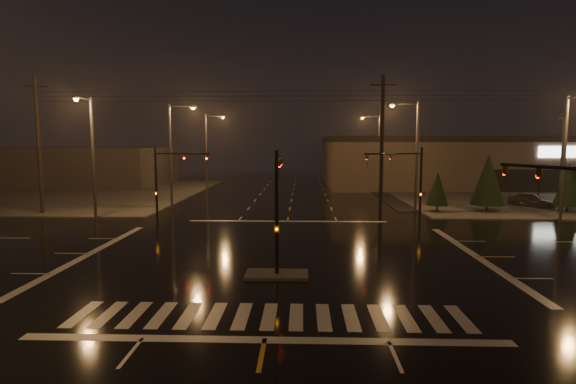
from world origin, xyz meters
The scene contains 25 objects.
ground centered at (0.00, 0.00, 0.00)m, with size 140.00×140.00×0.00m, color black.
sidewalk_ne centered at (30.00, 30.00, 0.06)m, with size 36.00×36.00×0.12m, color #413E3A.
sidewalk_nw centered at (-30.00, 30.00, 0.06)m, with size 36.00×36.00×0.12m, color #413E3A.
median_island centered at (0.00, -4.00, 0.07)m, with size 3.00×1.60×0.15m, color #413E3A.
crosswalk centered at (0.00, -9.00, 0.01)m, with size 15.00×2.60×0.01m, color beige.
stop_bar_near centered at (0.00, -11.00, 0.01)m, with size 16.00×0.50×0.01m, color beige.
stop_bar_far centered at (0.00, 11.00, 0.01)m, with size 16.00×0.50×0.01m, color beige.
retail_building centered at (35.00, 45.99, 3.84)m, with size 60.20×28.30×7.20m.
commercial_block centered at (-35.00, 42.00, 2.80)m, with size 30.00×18.00×5.60m, color #3E3936.
signal_mast_median centered at (0.00, -3.07, 3.75)m, with size 0.25×4.59×6.00m.
signal_mast_ne centered at (9.50, 10.14, 3.79)m, with size 4.84×1.86×6.00m.
signal_mast_nw centered at (-9.50, 10.14, 3.79)m, with size 4.84×1.86×6.00m.
signal_mast_se centered at (10.23, -9.75, 3.71)m, with size 1.55×3.87×6.00m.
streetlight_1 centered at (-11.18, 18.00, 5.80)m, with size 2.77×0.32×10.00m.
streetlight_2 centered at (-11.18, 34.00, 5.80)m, with size 2.77×0.32×10.00m.
streetlight_3 centered at (11.18, 16.00, 5.80)m, with size 2.77×0.32×10.00m.
streetlight_4 centered at (11.18, 36.00, 5.80)m, with size 2.77×0.32×10.00m.
streetlight_5 centered at (-16.00, 11.18, 5.80)m, with size 0.32×2.77×10.00m.
streetlight_6 centered at (22.00, 11.18, 5.80)m, with size 0.32×2.77×10.00m.
utility_pole_0 centered at (-22.00, 14.00, 6.13)m, with size 2.20×0.32×12.00m.
utility_pole_1 centered at (8.00, 14.00, 6.13)m, with size 2.20×0.32×12.00m.
conifer_0 centered at (13.43, 15.87, 2.21)m, with size 1.94×1.94×3.73m.
conifer_1 centered at (18.11, 16.45, 3.03)m, with size 2.98×2.98×5.36m.
conifer_2 centered at (25.09, 15.98, 2.60)m, with size 2.43×2.43×4.50m.
car_parked centered at (23.58, 19.42, 0.71)m, with size 1.68×4.18×1.42m, color black.
Camera 1 is at (1.21, -24.88, 6.37)m, focal length 28.00 mm.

